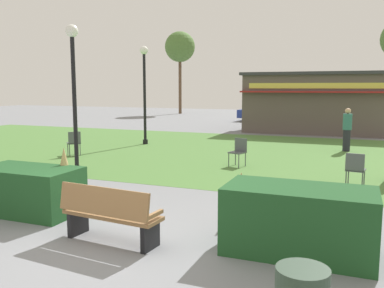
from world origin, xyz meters
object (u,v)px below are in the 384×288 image
object	(u,v)px
lamppost_far	(144,83)
parked_car_west_slot	(268,113)
person_strolling	(347,129)
lamppost_mid	(74,81)
cafe_chair_west	(355,167)
park_bench	(109,214)
parked_car_center_slot	(345,115)
food_kiosk	(318,102)
cafe_chair_center	(239,150)
cafe_chair_east	(74,141)
tree_right_bg	(180,47)

from	to	relation	value
lamppost_far	parked_car_west_slot	world-z (taller)	lamppost_far
person_strolling	parked_car_west_slot	world-z (taller)	person_strolling
lamppost_mid	cafe_chair_west	distance (m)	7.95
park_bench	cafe_chair_west	distance (m)	6.50
parked_car_center_slot	lamppost_mid	bearing A→B (deg)	-108.61
lamppost_mid	food_kiosk	world-z (taller)	lamppost_mid
cafe_chair_center	parked_car_west_slot	bearing A→B (deg)	98.48
lamppost_mid	food_kiosk	xyz separation A→B (m)	(5.53, 14.11, -1.01)
cafe_chair_west	cafe_chair_east	bearing A→B (deg)	170.75
lamppost_mid	food_kiosk	size ratio (longest dim) A/B	0.53
lamppost_mid	person_strolling	xyz separation A→B (m)	(7.23, 7.34, -1.81)
tree_right_bg	lamppost_far	bearing A→B (deg)	-70.91
cafe_chair_center	person_strolling	distance (m)	5.54
cafe_chair_center	parked_car_west_slot	distance (m)	17.69
park_bench	food_kiosk	bearing A→B (deg)	85.13
parked_car_west_slot	lamppost_mid	bearing A→B (deg)	-94.30
food_kiosk	cafe_chair_center	bearing A→B (deg)	-97.02
person_strolling	parked_car_center_slot	distance (m)	12.93
person_strolling	lamppost_mid	bearing A→B (deg)	158.49
person_strolling	food_kiosk	bearing A→B (deg)	37.18
cafe_chair_east	parked_car_center_slot	size ratio (longest dim) A/B	0.21
food_kiosk	parked_car_center_slot	size ratio (longest dim) A/B	1.87
park_bench	lamppost_far	distance (m)	12.01
cafe_chair_center	cafe_chair_east	bearing A→B (deg)	-177.99
parked_car_center_slot	cafe_chair_west	bearing A→B (deg)	-87.72
park_bench	food_kiosk	world-z (taller)	food_kiosk
cafe_chair_west	cafe_chair_center	world-z (taller)	same
person_strolling	cafe_chair_east	bearing A→B (deg)	140.40
park_bench	cafe_chair_center	distance (m)	7.18
cafe_chair_center	park_bench	bearing A→B (deg)	-91.45
park_bench	lamppost_far	xyz separation A→B (m)	(-5.03, 10.68, 2.19)
cafe_chair_east	parked_car_west_slot	distance (m)	18.07
lamppost_far	cafe_chair_east	bearing A→B (deg)	-104.37
cafe_chair_center	lamppost_far	bearing A→B (deg)	146.02
person_strolling	parked_car_west_slot	bearing A→B (deg)	46.89
lamppost_far	cafe_chair_center	bearing A→B (deg)	-33.98
person_strolling	parked_car_center_slot	bearing A→B (deg)	24.86
parked_car_center_slot	parked_car_west_slot	bearing A→B (deg)	180.00
food_kiosk	parked_car_west_slot	distance (m)	7.42
lamppost_far	cafe_chair_center	size ratio (longest dim) A/B	4.77
cafe_chair_west	parked_car_center_slot	xyz separation A→B (m)	(-0.77, 19.28, 0.12)
lamppost_far	parked_car_west_slot	xyz separation A→B (m)	(2.60, 13.98, -2.02)
lamppost_far	tree_right_bg	bearing A→B (deg)	109.09
lamppost_mid	food_kiosk	distance (m)	15.19
park_bench	cafe_chair_center	size ratio (longest dim) A/B	1.96
lamppost_far	parked_car_center_slot	world-z (taller)	lamppost_far
parked_car_west_slot	cafe_chair_center	bearing A→B (deg)	-81.52
lamppost_mid	cafe_chair_center	world-z (taller)	lamppost_mid
food_kiosk	cafe_chair_center	size ratio (longest dim) A/B	8.97
cafe_chair_west	parked_car_west_slot	bearing A→B (deg)	107.47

